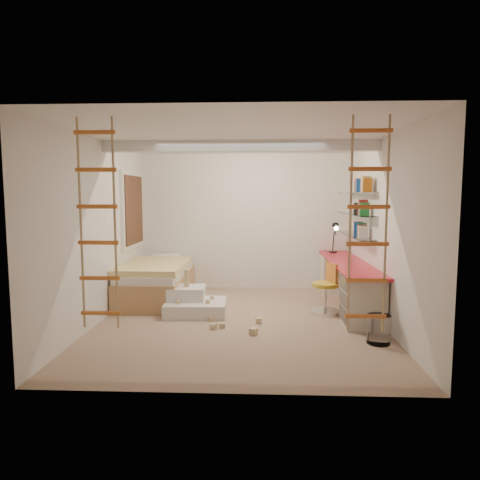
{
  "coord_description": "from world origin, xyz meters",
  "views": [
    {
      "loc": [
        0.27,
        -5.99,
        1.81
      ],
      "look_at": [
        0.0,
        0.3,
        1.15
      ],
      "focal_mm": 32.0,
      "sensor_mm": 36.0,
      "label": 1
    }
  ],
  "objects_px": {
    "bed": "(157,281)",
    "play_platform": "(193,303)",
    "desk": "(348,283)",
    "swivel_chair": "(326,295)"
  },
  "relations": [
    {
      "from": "bed",
      "to": "play_platform",
      "type": "relative_size",
      "value": 2.12
    },
    {
      "from": "desk",
      "to": "bed",
      "type": "xyz_separation_m",
      "value": [
        -3.2,
        0.36,
        -0.07
      ]
    },
    {
      "from": "desk",
      "to": "play_platform",
      "type": "relative_size",
      "value": 2.97
    },
    {
      "from": "swivel_chair",
      "to": "play_platform",
      "type": "relative_size",
      "value": 0.82
    },
    {
      "from": "desk",
      "to": "bed",
      "type": "bearing_deg",
      "value": 173.51
    },
    {
      "from": "swivel_chair",
      "to": "play_platform",
      "type": "bearing_deg",
      "value": -177.16
    },
    {
      "from": "desk",
      "to": "swivel_chair",
      "type": "relative_size",
      "value": 3.61
    },
    {
      "from": "swivel_chair",
      "to": "play_platform",
      "type": "height_order",
      "value": "swivel_chair"
    },
    {
      "from": "bed",
      "to": "swivel_chair",
      "type": "bearing_deg",
      "value": -14.81
    },
    {
      "from": "desk",
      "to": "swivel_chair",
      "type": "bearing_deg",
      "value": -137.22
    }
  ]
}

